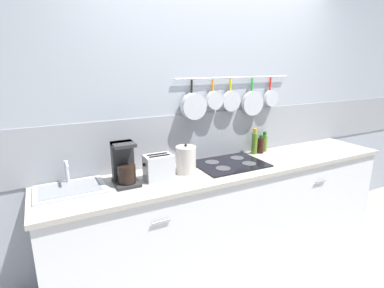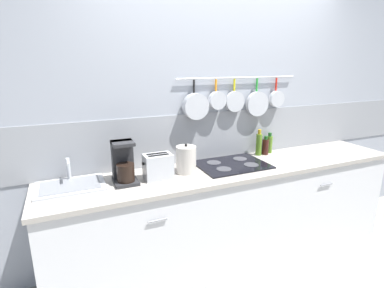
{
  "view_description": "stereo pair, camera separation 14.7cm",
  "coord_description": "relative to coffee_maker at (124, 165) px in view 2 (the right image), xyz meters",
  "views": [
    {
      "loc": [
        -1.44,
        -2.01,
        1.75
      ],
      "look_at": [
        -0.4,
        0.0,
        1.13
      ],
      "focal_mm": 28.0,
      "sensor_mm": 36.0,
      "label": 1
    },
    {
      "loc": [
        -1.31,
        -2.08,
        1.75
      ],
      "look_at": [
        -0.4,
        0.0,
        1.13
      ],
      "focal_mm": 28.0,
      "sensor_mm": 36.0,
      "label": 2
    }
  ],
  "objects": [
    {
      "name": "ground_plane",
      "position": [
        0.93,
        -0.06,
        -1.02
      ],
      "size": [
        12.0,
        12.0,
        0.0
      ],
      "primitive_type": "plane",
      "color": "gray"
    },
    {
      "name": "wall_back",
      "position": [
        0.93,
        0.27,
        0.25
      ],
      "size": [
        7.2,
        0.16,
        2.6
      ],
      "color": "#999EA8",
      "rests_on": "ground_plane"
    },
    {
      "name": "cabinet_base",
      "position": [
        0.93,
        -0.06,
        -0.59
      ],
      "size": [
        3.14,
        0.56,
        0.85
      ],
      "color": "silver",
      "rests_on": "ground_plane"
    },
    {
      "name": "countertop",
      "position": [
        0.93,
        -0.06,
        -0.15
      ],
      "size": [
        3.18,
        0.58,
        0.03
      ],
      "color": "#A59E93",
      "rests_on": "cabinet_base"
    },
    {
      "name": "sink_basin",
      "position": [
        -0.38,
        0.05,
        -0.11
      ],
      "size": [
        0.47,
        0.34,
        0.18
      ],
      "color": "#B7BABF",
      "rests_on": "countertop"
    },
    {
      "name": "coffee_maker",
      "position": [
        0.0,
        0.0,
        0.0
      ],
      "size": [
        0.17,
        0.22,
        0.31
      ],
      "color": "#262628",
      "rests_on": "countertop"
    },
    {
      "name": "toaster",
      "position": [
        0.25,
        -0.04,
        -0.03
      ],
      "size": [
        0.23,
        0.14,
        0.2
      ],
      "color": "#B7BABF",
      "rests_on": "countertop"
    },
    {
      "name": "kettle",
      "position": [
        0.5,
        -0.01,
        -0.02
      ],
      "size": [
        0.16,
        0.16,
        0.24
      ],
      "color": "beige",
      "rests_on": "countertop"
    },
    {
      "name": "cooktop",
      "position": [
        0.94,
        -0.01,
        -0.12
      ],
      "size": [
        0.6,
        0.45,
        0.01
      ],
      "color": "black",
      "rests_on": "countertop"
    },
    {
      "name": "bottle_cooking_wine",
      "position": [
        1.32,
        0.15,
        -0.02
      ],
      "size": [
        0.06,
        0.06,
        0.25
      ],
      "color": "#4C721E",
      "rests_on": "countertop"
    },
    {
      "name": "bottle_hot_sauce",
      "position": [
        1.39,
        0.14,
        -0.05
      ],
      "size": [
        0.06,
        0.06,
        0.18
      ],
      "color": "#33140F",
      "rests_on": "countertop"
    },
    {
      "name": "bottle_vinegar",
      "position": [
        1.47,
        0.18,
        -0.04
      ],
      "size": [
        0.06,
        0.06,
        0.2
      ],
      "color": "#4C721E",
      "rests_on": "countertop"
    }
  ]
}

